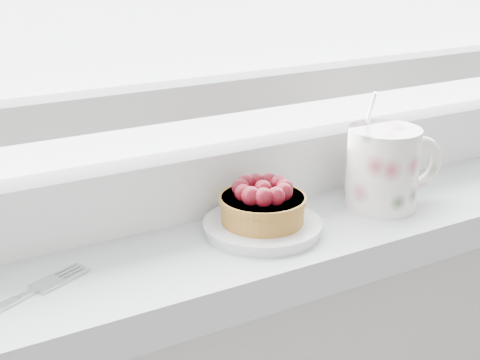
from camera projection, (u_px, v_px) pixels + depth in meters
saucer at (262, 227)px, 0.69m from camera, size 0.12×0.12×0.01m
raspberry_tart at (263, 203)px, 0.68m from camera, size 0.09×0.09×0.05m
floral_mug at (385, 166)px, 0.75m from camera, size 0.12×0.10×0.13m
fork at (3, 306)px, 0.56m from camera, size 0.16×0.08×0.00m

